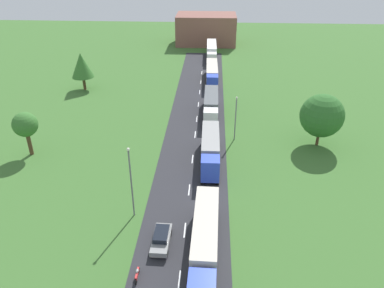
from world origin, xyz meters
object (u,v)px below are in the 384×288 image
truck_fifth (212,51)px  tree_birch (25,125)px  truck_fourth (212,73)px  truck_second (210,149)px  car_second (161,238)px  distant_building (206,29)px  truck_lead (205,239)px  tree_oak (322,116)px  truck_third (211,104)px  tree_pine (82,65)px  lamppost_second (131,180)px  lamppost_third (236,116)px  motorcycle_courier (137,274)px

truck_fifth → tree_birch: (-26.54, -53.06, 2.69)m
truck_fourth → truck_second: bearing=-89.8°
truck_second → car_second: (-4.90, -17.05, -1.39)m
distant_building → truck_lead: bearing=-88.7°
truck_fifth → tree_oak: bearing=-70.2°
truck_third → tree_pine: tree_pine is taller
lamppost_second → tree_birch: (-18.20, 13.21, -0.14)m
lamppost_second → lamppost_third: 23.42m
truck_fifth → distant_building: (-1.92, 16.99, 2.15)m
truck_fifth → tree_birch: size_ratio=2.11×
truck_lead → car_second: (-4.62, 1.16, -1.28)m
lamppost_third → tree_oak: size_ratio=0.88×
lamppost_second → distant_building: 83.51m
tree_oak → tree_pine: 49.60m
truck_fifth → tree_pine: size_ratio=1.81×
truck_fifth → lamppost_third: bearing=-84.8°
truck_third → tree_birch: 31.28m
motorcycle_courier → truck_fourth: bearing=83.4°
lamppost_second → distant_building: size_ratio=0.51×
motorcycle_courier → tree_birch: (-20.31, 22.46, 4.34)m
truck_fifth → car_second: truck_fifth is taller
truck_lead → car_second: truck_lead is taller
truck_fifth → distant_building: size_ratio=0.80×
truck_second → lamppost_third: (3.83, 7.28, 1.92)m
truck_fifth → distant_building: 17.24m
truck_second → truck_third: 16.57m
lamppost_second → tree_birch: 22.49m
motorcycle_courier → lamppost_second: 10.49m
truck_third → lamppost_second: (-8.64, -29.03, 2.91)m
truck_third → tree_oak: size_ratio=1.51×
truck_second → tree_birch: size_ratio=1.80×
lamppost_third → car_second: bearing=-109.8°
lamppost_third → distant_building: (-6.16, 63.52, 0.21)m
lamppost_third → truck_lead: bearing=-99.2°
truck_second → distant_building: bearing=91.9°
truck_third → tree_pine: (-27.39, 12.00, 3.18)m
truck_lead → truck_fifth: bearing=90.1°
truck_lead → truck_second: bearing=89.1°
car_second → truck_lead: bearing=-14.0°
car_second → tree_pine: bearing=116.3°
truck_second → tree_oak: 18.11m
truck_fourth → car_second: size_ratio=3.16×
motorcycle_courier → truck_lead: bearing=29.0°
truck_fourth → car_second: bearing=-95.3°
truck_fourth → tree_pine: tree_pine is taller
truck_lead → distant_building: (-2.04, 89.00, 2.24)m
truck_fourth → lamppost_third: bearing=-81.9°
truck_third → lamppost_second: 30.43m
car_second → tree_birch: 28.61m
truck_third → motorcycle_courier: truck_third is taller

